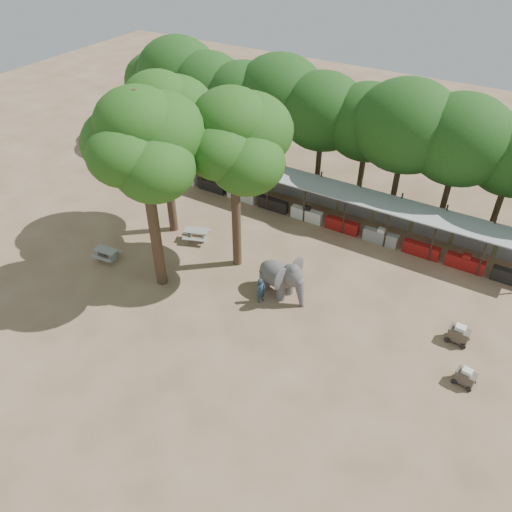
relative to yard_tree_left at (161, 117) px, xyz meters
The scene contains 12 objects.
ground 14.23m from the yard_tree_left, 38.20° to the right, with size 100.00×100.00×0.00m, color brown.
vendor_stalls 13.30m from the yard_tree_left, 36.06° to the left, with size 28.00×2.99×2.80m.
yard_tree_left is the anchor object (origin of this frame).
yard_tree_center 5.92m from the yard_tree_left, 59.04° to the right, with size 7.10×6.90×12.04m.
yard_tree_back 6.09m from the yard_tree_left, ahead, with size 7.10×6.90×11.36m.
backdrop_trees 15.17m from the yard_tree_left, 52.28° to the left, with size 46.46×5.95×8.33m.
elephant 12.38m from the yard_tree_left, 13.30° to the right, with size 3.53×2.61×2.63m.
handler 12.39m from the yard_tree_left, 21.09° to the right, with size 0.60×0.40×1.65m, color #26384C.
picnic_table_near 9.42m from the yard_tree_left, 105.68° to the right, with size 1.64×1.50×0.75m.
picnic_table_far 8.02m from the yard_tree_left, 11.01° to the right, with size 2.07×1.97×0.83m.
cart_front 22.65m from the yard_tree_left, ahead, with size 1.13×0.83×1.01m.
cart_back 21.47m from the yard_tree_left, ahead, with size 1.21×0.84×1.14m.
Camera 1 is at (11.10, -15.36, 20.10)m, focal length 35.00 mm.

